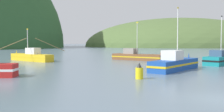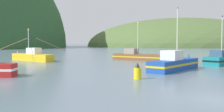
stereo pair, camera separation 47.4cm
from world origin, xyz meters
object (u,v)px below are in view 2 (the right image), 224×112
fishing_boat_teal (221,60)px  fishing_boat_blue (174,64)px  fishing_boat_brown (138,56)px  channel_buoy (138,72)px  fishing_boat_yellow (32,56)px

fishing_boat_teal → fishing_boat_blue: fishing_boat_blue is taller
fishing_boat_brown → fishing_boat_teal: fishing_boat_teal is taller
fishing_boat_brown → channel_buoy: 25.27m
fishing_boat_blue → channel_buoy: 9.34m
fishing_boat_brown → fishing_boat_yellow: size_ratio=0.73×
fishing_boat_teal → fishing_boat_blue: (-10.75, -5.19, 0.05)m
fishing_boat_yellow → fishing_boat_brown: bearing=-136.3°
fishing_boat_yellow → channel_buoy: size_ratio=8.16×
fishing_boat_teal → fishing_boat_yellow: (-28.60, 15.41, 0.04)m
fishing_boat_yellow → channel_buoy: (10.78, -26.69, -0.17)m
channel_buoy → fishing_boat_blue: bearing=40.7°
fishing_boat_brown → fishing_boat_teal: bearing=-3.9°
fishing_boat_yellow → channel_buoy: 28.78m
fishing_boat_teal → fishing_boat_yellow: 32.49m
fishing_boat_teal → fishing_boat_blue: 11.94m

